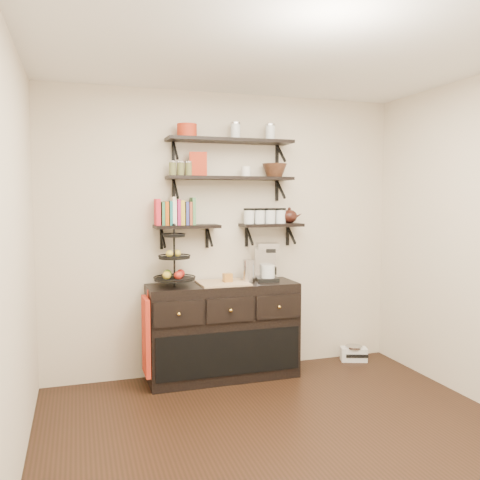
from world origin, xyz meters
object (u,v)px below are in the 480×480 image
Objects in this scene: coffee_maker at (266,263)px; radio at (354,353)px; fruit_stand at (175,266)px; sideboard at (223,331)px.

coffee_maker reaches higher than radio.
fruit_stand reaches higher than radio.
fruit_stand is at bearing -167.60° from coffee_maker.
fruit_stand is 1.46× the size of coffee_maker.
radio is at bearing 2.31° from sideboard.
fruit_stand is 2.14m from radio.
coffee_maker is 1.41m from radio.
sideboard is at bearing -158.28° from radio.
radio is (1.44, 0.06, -0.37)m from sideboard.
radio is (0.99, 0.03, -1.00)m from coffee_maker.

